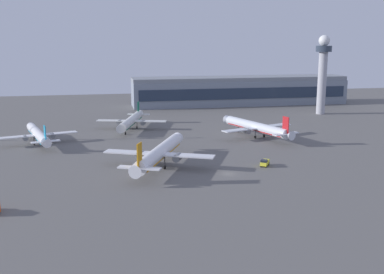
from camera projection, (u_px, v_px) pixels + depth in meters
The scene contains 8 objects.
ground_plane at pixel (228, 174), 137.11m from camera, with size 416.00×416.00×0.00m, color #605E5B.
terminal_building at pixel (240, 91), 278.48m from camera, with size 126.45×22.40×16.40m.
control_tower at pixel (323, 69), 240.16m from camera, with size 8.00×8.00×40.18m.
airplane_terminal_side at pixel (159, 153), 143.72m from camera, with size 33.14×41.95×11.39m.
airplane_far_stand at pixel (257, 127), 187.03m from camera, with size 31.44×39.93×10.59m.
airplane_mid_apron at pixel (38, 135), 175.23m from camera, with size 28.11×35.80×9.35m.
airplane_near_gate at pixel (131, 121), 202.64m from camera, with size 30.04×38.24×10.00m.
cargo_loader at pixel (265, 162), 145.02m from camera, with size 3.96×4.52×2.25m.
Camera 1 is at (-36.12, -127.34, 38.84)m, focal length 44.09 mm.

